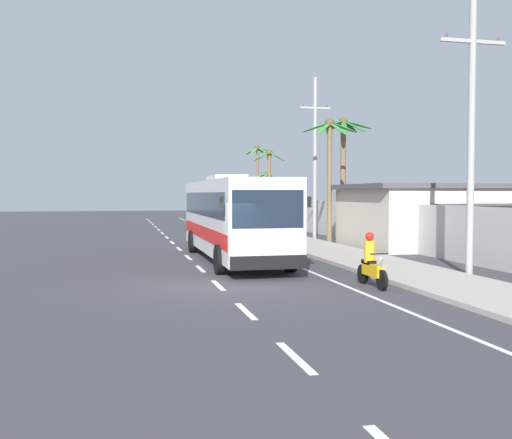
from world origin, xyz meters
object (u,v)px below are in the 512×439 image
object	(u,v)px
palm_nearest	(330,155)
pedestrian_midwalk	(280,220)
palm_third	(268,185)
palm_fourth	(343,155)
coach_bus_foreground	(233,215)
roadside_building	(478,215)
palm_farthest	(269,171)
motorcycle_beside_bus	(371,265)
pedestrian_near_kerb	(300,223)
palm_second	(257,165)
utility_pole_mid	(315,156)
utility_pole_nearest	(471,130)

from	to	relation	value
palm_nearest	pedestrian_midwalk	bearing A→B (deg)	97.46
palm_third	palm_fourth	bearing A→B (deg)	-89.80
coach_bus_foreground	roadside_building	distance (m)	14.59
palm_farthest	roadside_building	size ratio (longest dim) A/B	0.45
motorcycle_beside_bus	pedestrian_near_kerb	xyz separation A→B (m)	(2.85, 16.17, 0.40)
palm_nearest	coach_bus_foreground	bearing A→B (deg)	-134.62
palm_fourth	roadside_building	xyz separation A→B (m)	(5.04, -6.72, -3.59)
motorcycle_beside_bus	palm_nearest	bearing A→B (deg)	74.33
palm_third	roadside_building	xyz separation A→B (m)	(5.11, -25.60, -1.98)
palm_second	palm_fourth	bearing A→B (deg)	-89.06
coach_bus_foreground	utility_pole_mid	bearing A→B (deg)	54.87
pedestrian_midwalk	utility_pole_nearest	world-z (taller)	utility_pole_nearest
pedestrian_near_kerb	motorcycle_beside_bus	bearing A→B (deg)	38.30
palm_second	palm_farthest	xyz separation A→B (m)	(-0.95, -8.46, -0.94)
pedestrian_near_kerb	palm_farthest	bearing A→B (deg)	-139.69
pedestrian_midwalk	utility_pole_mid	world-z (taller)	utility_pole_mid
coach_bus_foreground	pedestrian_midwalk	bearing A→B (deg)	67.01
motorcycle_beside_bus	palm_fourth	xyz separation A→B (m)	(6.34, 18.29, 4.58)
pedestrian_midwalk	palm_second	size ratio (longest dim) A/B	0.22
pedestrian_midwalk	palm_third	xyz separation A→B (m)	(3.04, 15.26, 2.60)
pedestrian_midwalk	utility_pole_nearest	distance (m)	20.88
pedestrian_near_kerb	palm_third	size ratio (longest dim) A/B	0.36
utility_pole_mid	utility_pole_nearest	bearing A→B (deg)	-90.35
motorcycle_beside_bus	palm_second	distance (m)	40.93
palm_nearest	roadside_building	distance (m)	8.58
motorcycle_beside_bus	palm_fourth	bearing A→B (deg)	70.89
palm_farthest	palm_second	bearing A→B (deg)	83.59
roadside_building	utility_pole_mid	bearing A→B (deg)	138.02
pedestrian_near_kerb	utility_pole_mid	size ratio (longest dim) A/B	0.18
motorcycle_beside_bus	palm_second	world-z (taller)	palm_second
palm_third	palm_fourth	distance (m)	18.95
coach_bus_foreground	utility_pole_mid	size ratio (longest dim) A/B	1.22
motorcycle_beside_bus	palm_nearest	world-z (taller)	palm_nearest
pedestrian_near_kerb	palm_nearest	xyz separation A→B (m)	(1.31, -1.33, 3.89)
coach_bus_foreground	motorcycle_beside_bus	bearing A→B (deg)	-70.85
palm_fourth	coach_bus_foreground	bearing A→B (deg)	-130.98
pedestrian_midwalk	roadside_building	xyz separation A→B (m)	(8.14, -10.34, 0.62)
motorcycle_beside_bus	palm_second	bearing A→B (deg)	81.54
palm_second	utility_pole_mid	bearing A→B (deg)	-94.20
palm_third	palm_fourth	xyz separation A→B (m)	(0.07, -18.88, 1.61)
utility_pole_mid	palm_farthest	bearing A→B (deg)	87.15
palm_second	palm_third	xyz separation A→B (m)	(0.29, -3.01, -2.02)
pedestrian_near_kerb	utility_pole_nearest	size ratio (longest dim) A/B	0.19
pedestrian_midwalk	palm_fourth	size ratio (longest dim) A/B	0.23
palm_third	roadside_building	world-z (taller)	palm_third
palm_fourth	utility_pole_nearest	bearing A→B (deg)	-97.09
utility_pole_nearest	palm_farthest	size ratio (longest dim) A/B	1.46
coach_bus_foreground	palm_nearest	bearing A→B (deg)	45.38
pedestrian_midwalk	roadside_building	world-z (taller)	roadside_building
utility_pole_mid	coach_bus_foreground	bearing A→B (deg)	-125.13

